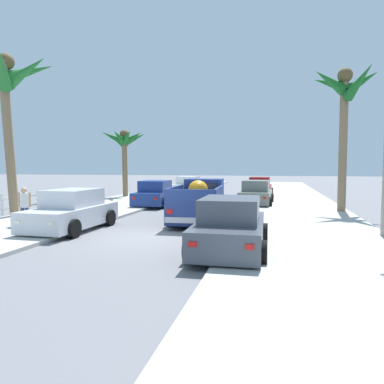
{
  "coord_description": "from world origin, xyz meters",
  "views": [
    {
      "loc": [
        4.15,
        -11.27,
        2.4
      ],
      "look_at": [
        0.4,
        4.88,
        1.2
      ],
      "focal_mm": 33.49,
      "sensor_mm": 36.0,
      "label": 1
    }
  ],
  "objects_px": {
    "pickup_truck": "(200,203)",
    "car_left_near": "(72,211)",
    "pedestrian": "(24,205)",
    "hedge_bush": "(61,199)",
    "car_right_mid": "(260,187)",
    "car_left_far": "(231,227)",
    "car_right_far": "(156,194)",
    "car_left_mid": "(256,194)",
    "car_right_near": "(188,186)",
    "palm_tree_right_fore": "(7,84)",
    "palm_tree_left_mid": "(124,142)",
    "palm_tree_left_fore": "(345,98)"
  },
  "relations": [
    {
      "from": "car_left_near",
      "to": "car_left_mid",
      "type": "xyz_separation_m",
      "value": [
        6.26,
        10.26,
        0.0
      ]
    },
    {
      "from": "car_right_mid",
      "to": "pedestrian",
      "type": "relative_size",
      "value": 2.69
    },
    {
      "from": "pickup_truck",
      "to": "car_right_far",
      "type": "bearing_deg",
      "value": 126.37
    },
    {
      "from": "car_right_near",
      "to": "palm_tree_right_fore",
      "type": "distance_m",
      "value": 17.24
    },
    {
      "from": "car_right_far",
      "to": "palm_tree_right_fore",
      "type": "distance_m",
      "value": 9.69
    },
    {
      "from": "hedge_bush",
      "to": "car_right_near",
      "type": "bearing_deg",
      "value": 68.84
    },
    {
      "from": "car_left_mid",
      "to": "car_left_far",
      "type": "height_order",
      "value": "same"
    },
    {
      "from": "pickup_truck",
      "to": "car_right_near",
      "type": "xyz_separation_m",
      "value": [
        -4.05,
        14.37,
        -0.09
      ]
    },
    {
      "from": "pickup_truck",
      "to": "car_left_mid",
      "type": "bearing_deg",
      "value": 73.51
    },
    {
      "from": "car_left_far",
      "to": "palm_tree_left_fore",
      "type": "distance_m",
      "value": 11.79
    },
    {
      "from": "pedestrian",
      "to": "palm_tree_left_fore",
      "type": "bearing_deg",
      "value": 30.86
    },
    {
      "from": "palm_tree_right_fore",
      "to": "palm_tree_left_mid",
      "type": "distance_m",
      "value": 11.63
    },
    {
      "from": "car_right_mid",
      "to": "car_left_far",
      "type": "distance_m",
      "value": 19.04
    },
    {
      "from": "car_left_near",
      "to": "pedestrian",
      "type": "bearing_deg",
      "value": -177.47
    },
    {
      "from": "pickup_truck",
      "to": "car_left_mid",
      "type": "distance_m",
      "value": 7.21
    },
    {
      "from": "pickup_truck",
      "to": "hedge_bush",
      "type": "relative_size",
      "value": 1.9
    },
    {
      "from": "palm_tree_left_mid",
      "to": "hedge_bush",
      "type": "xyz_separation_m",
      "value": [
        -0.62,
        -7.44,
        -3.67
      ]
    },
    {
      "from": "car_left_near",
      "to": "car_right_mid",
      "type": "distance_m",
      "value": 18.03
    },
    {
      "from": "pickup_truck",
      "to": "car_right_near",
      "type": "bearing_deg",
      "value": 105.73
    },
    {
      "from": "car_right_far",
      "to": "palm_tree_right_fore",
      "type": "bearing_deg",
      "value": -124.93
    },
    {
      "from": "car_left_mid",
      "to": "car_right_mid",
      "type": "distance_m",
      "value": 6.67
    },
    {
      "from": "car_left_far",
      "to": "palm_tree_left_fore",
      "type": "xyz_separation_m",
      "value": [
        4.55,
        9.62,
        5.07
      ]
    },
    {
      "from": "car_left_mid",
      "to": "car_left_far",
      "type": "xyz_separation_m",
      "value": [
        -0.06,
        -12.36,
        0.0
      ]
    },
    {
      "from": "palm_tree_right_fore",
      "to": "pedestrian",
      "type": "distance_m",
      "value": 5.96
    },
    {
      "from": "palm_tree_right_fore",
      "to": "pedestrian",
      "type": "height_order",
      "value": "palm_tree_right_fore"
    },
    {
      "from": "car_right_mid",
      "to": "hedge_bush",
      "type": "height_order",
      "value": "car_right_mid"
    },
    {
      "from": "car_right_far",
      "to": "car_right_near",
      "type": "bearing_deg",
      "value": 91.27
    },
    {
      "from": "pickup_truck",
      "to": "palm_tree_right_fore",
      "type": "bearing_deg",
      "value": -170.5
    },
    {
      "from": "palm_tree_left_mid",
      "to": "palm_tree_right_fore",
      "type": "bearing_deg",
      "value": -92.51
    },
    {
      "from": "pickup_truck",
      "to": "car_left_far",
      "type": "distance_m",
      "value": 5.8
    },
    {
      "from": "pickup_truck",
      "to": "car_left_mid",
      "type": "height_order",
      "value": "pickup_truck"
    },
    {
      "from": "palm_tree_right_fore",
      "to": "hedge_bush",
      "type": "xyz_separation_m",
      "value": [
        -0.12,
        4.03,
        -5.49
      ]
    },
    {
      "from": "car_right_mid",
      "to": "car_left_far",
      "type": "height_order",
      "value": "same"
    },
    {
      "from": "car_right_mid",
      "to": "palm_tree_left_mid",
      "type": "distance_m",
      "value": 11.14
    },
    {
      "from": "pedestrian",
      "to": "hedge_bush",
      "type": "bearing_deg",
      "value": 111.72
    },
    {
      "from": "car_left_far",
      "to": "palm_tree_right_fore",
      "type": "height_order",
      "value": "palm_tree_right_fore"
    },
    {
      "from": "car_right_far",
      "to": "palm_tree_left_fore",
      "type": "distance_m",
      "value": 11.6
    },
    {
      "from": "car_left_near",
      "to": "car_right_mid",
      "type": "height_order",
      "value": "same"
    },
    {
      "from": "palm_tree_left_fore",
      "to": "palm_tree_left_mid",
      "type": "height_order",
      "value": "palm_tree_left_fore"
    },
    {
      "from": "car_left_near",
      "to": "car_left_mid",
      "type": "height_order",
      "value": "same"
    },
    {
      "from": "palm_tree_left_fore",
      "to": "pedestrian",
      "type": "bearing_deg",
      "value": -149.14
    },
    {
      "from": "pickup_truck",
      "to": "car_left_near",
      "type": "bearing_deg",
      "value": -141.61
    },
    {
      "from": "pickup_truck",
      "to": "pedestrian",
      "type": "height_order",
      "value": "pickup_truck"
    },
    {
      "from": "palm_tree_left_fore",
      "to": "palm_tree_left_mid",
      "type": "distance_m",
      "value": 15.74
    },
    {
      "from": "palm_tree_right_fore",
      "to": "pedestrian",
      "type": "relative_size",
      "value": 4.63
    },
    {
      "from": "car_left_mid",
      "to": "car_right_far",
      "type": "xyz_separation_m",
      "value": [
        -5.89,
        -1.7,
        0.0
      ]
    },
    {
      "from": "palm_tree_left_mid",
      "to": "car_left_mid",
      "type": "bearing_deg",
      "value": -17.39
    },
    {
      "from": "car_right_near",
      "to": "car_left_mid",
      "type": "relative_size",
      "value": 1.01
    },
    {
      "from": "car_left_near",
      "to": "palm_tree_left_fore",
      "type": "xyz_separation_m",
      "value": [
        10.75,
        7.52,
        5.07
      ]
    },
    {
      "from": "car_left_near",
      "to": "palm_tree_left_mid",
      "type": "distance_m",
      "value": 14.35
    }
  ]
}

